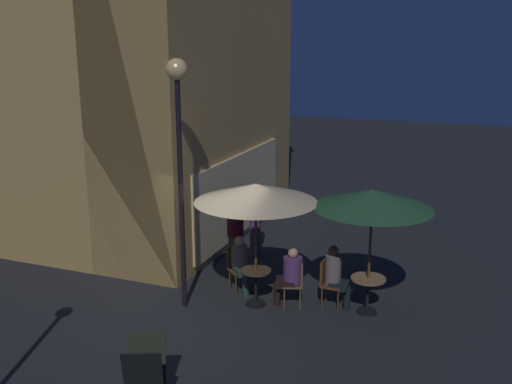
{
  "coord_description": "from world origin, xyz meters",
  "views": [
    {
      "loc": [
        -8.72,
        -4.82,
        5.13
      ],
      "look_at": [
        2.5,
        -0.44,
        1.97
      ],
      "focal_mm": 40.78,
      "sensor_mm": 36.0,
      "label": 1
    }
  ],
  "objects_px": {
    "patron_standing_4": "(235,237)",
    "cafe_chair_2": "(328,279)",
    "cafe_table_1": "(368,289)",
    "patio_umbrella_0": "(256,193)",
    "cafe_chair_0": "(297,280)",
    "patron_seated_2": "(336,273)",
    "patio_umbrella_1": "(372,200)",
    "patron_seated_1": "(241,261)",
    "menu_sandwich_board": "(145,373)",
    "street_lamp_near_corner": "(179,124)",
    "patron_standing_3": "(255,219)",
    "cafe_table_0": "(256,282)",
    "cafe_chair_1": "(238,264)",
    "patron_seated_0": "(290,273)"
  },
  "relations": [
    {
      "from": "patron_seated_0",
      "to": "patron_standing_3",
      "type": "relative_size",
      "value": 0.66
    },
    {
      "from": "cafe_chair_2",
      "to": "patio_umbrella_1",
      "type": "bearing_deg",
      "value": 0.0
    },
    {
      "from": "cafe_chair_2",
      "to": "patron_standing_3",
      "type": "bearing_deg",
      "value": 140.65
    },
    {
      "from": "patio_umbrella_0",
      "to": "patron_seated_2",
      "type": "relative_size",
      "value": 1.94
    },
    {
      "from": "patron_seated_2",
      "to": "patron_standing_4",
      "type": "xyz_separation_m",
      "value": [
        0.66,
        2.41,
        0.22
      ]
    },
    {
      "from": "cafe_table_1",
      "to": "cafe_chair_2",
      "type": "xyz_separation_m",
      "value": [
        0.02,
        0.79,
        0.06
      ]
    },
    {
      "from": "cafe_table_0",
      "to": "cafe_table_1",
      "type": "height_order",
      "value": "cafe_table_0"
    },
    {
      "from": "menu_sandwich_board",
      "to": "cafe_chair_0",
      "type": "height_order",
      "value": "menu_sandwich_board"
    },
    {
      "from": "street_lamp_near_corner",
      "to": "menu_sandwich_board",
      "type": "height_order",
      "value": "street_lamp_near_corner"
    },
    {
      "from": "cafe_table_1",
      "to": "patio_umbrella_0",
      "type": "relative_size",
      "value": 0.29
    },
    {
      "from": "cafe_chair_0",
      "to": "cafe_chair_2",
      "type": "relative_size",
      "value": 0.95
    },
    {
      "from": "cafe_chair_2",
      "to": "patron_standing_3",
      "type": "height_order",
      "value": "patron_standing_3"
    },
    {
      "from": "patron_seated_2",
      "to": "cafe_table_1",
      "type": "bearing_deg",
      "value": -0.0
    },
    {
      "from": "patio_umbrella_0",
      "to": "cafe_chair_2",
      "type": "height_order",
      "value": "patio_umbrella_0"
    },
    {
      "from": "patron_standing_4",
      "to": "cafe_chair_2",
      "type": "bearing_deg",
      "value": 89.91
    },
    {
      "from": "patio_umbrella_0",
      "to": "patron_standing_3",
      "type": "xyz_separation_m",
      "value": [
        2.48,
        0.99,
        -1.35
      ]
    },
    {
      "from": "menu_sandwich_board",
      "to": "cafe_chair_0",
      "type": "relative_size",
      "value": 1.1
    },
    {
      "from": "cafe_chair_2",
      "to": "patron_standing_4",
      "type": "xyz_separation_m",
      "value": [
        0.65,
        2.26,
        0.37
      ]
    },
    {
      "from": "cafe_table_1",
      "to": "cafe_chair_1",
      "type": "bearing_deg",
      "value": 87.17
    },
    {
      "from": "patron_seated_2",
      "to": "patron_standing_4",
      "type": "distance_m",
      "value": 2.5
    },
    {
      "from": "street_lamp_near_corner",
      "to": "patio_umbrella_1",
      "type": "height_order",
      "value": "street_lamp_near_corner"
    },
    {
      "from": "patio_umbrella_0",
      "to": "patron_seated_2",
      "type": "distance_m",
      "value": 2.22
    },
    {
      "from": "patron_seated_1",
      "to": "patron_standing_3",
      "type": "relative_size",
      "value": 0.65
    },
    {
      "from": "street_lamp_near_corner",
      "to": "patron_standing_4",
      "type": "relative_size",
      "value": 2.59
    },
    {
      "from": "menu_sandwich_board",
      "to": "cafe_chair_2",
      "type": "relative_size",
      "value": 1.05
    },
    {
      "from": "patron_standing_3",
      "to": "patron_standing_4",
      "type": "distance_m",
      "value": 1.37
    },
    {
      "from": "cafe_table_0",
      "to": "patron_standing_3",
      "type": "relative_size",
      "value": 0.4
    },
    {
      "from": "menu_sandwich_board",
      "to": "patron_seated_1",
      "type": "bearing_deg",
      "value": -20.6
    },
    {
      "from": "patron_seated_0",
      "to": "patron_seated_2",
      "type": "relative_size",
      "value": 0.94
    },
    {
      "from": "cafe_table_0",
      "to": "cafe_chair_0",
      "type": "height_order",
      "value": "cafe_chair_0"
    },
    {
      "from": "street_lamp_near_corner",
      "to": "cafe_chair_0",
      "type": "xyz_separation_m",
      "value": [
        0.82,
        -2.08,
        -3.08
      ]
    },
    {
      "from": "cafe_table_0",
      "to": "cafe_table_1",
      "type": "distance_m",
      "value": 2.18
    },
    {
      "from": "street_lamp_near_corner",
      "to": "patron_standing_3",
      "type": "bearing_deg",
      "value": -5.93
    },
    {
      "from": "patron_seated_1",
      "to": "patron_standing_4",
      "type": "xyz_separation_m",
      "value": [
        0.64,
        0.39,
        0.25
      ]
    },
    {
      "from": "patron_seated_1",
      "to": "patio_umbrella_0",
      "type": "bearing_deg",
      "value": -0.0
    },
    {
      "from": "street_lamp_near_corner",
      "to": "patron_seated_2",
      "type": "relative_size",
      "value": 3.76
    },
    {
      "from": "cafe_chair_0",
      "to": "patron_standing_4",
      "type": "xyz_separation_m",
      "value": [
        0.86,
        1.69,
        0.39
      ]
    },
    {
      "from": "cafe_table_0",
      "to": "patron_standing_3",
      "type": "xyz_separation_m",
      "value": [
        2.48,
        0.99,
        0.46
      ]
    },
    {
      "from": "cafe_table_1",
      "to": "patron_seated_2",
      "type": "height_order",
      "value": "patron_seated_2"
    },
    {
      "from": "menu_sandwich_board",
      "to": "patron_standing_4",
      "type": "xyz_separation_m",
      "value": [
        4.77,
        0.65,
        0.42
      ]
    },
    {
      "from": "cafe_table_0",
      "to": "patron_seated_2",
      "type": "xyz_separation_m",
      "value": [
        0.46,
        -1.49,
        0.23
      ]
    },
    {
      "from": "cafe_chair_2",
      "to": "patron_seated_0",
      "type": "bearing_deg",
      "value": -159.01
    },
    {
      "from": "menu_sandwich_board",
      "to": "patron_standing_4",
      "type": "height_order",
      "value": "patron_standing_4"
    },
    {
      "from": "patron_seated_1",
      "to": "patio_umbrella_1",
      "type": "bearing_deg",
      "value": 41.57
    },
    {
      "from": "menu_sandwich_board",
      "to": "cafe_chair_0",
      "type": "bearing_deg",
      "value": -39.02
    },
    {
      "from": "street_lamp_near_corner",
      "to": "cafe_chair_0",
      "type": "relative_size",
      "value": 5.26
    },
    {
      "from": "patio_umbrella_1",
      "to": "patron_seated_1",
      "type": "relative_size",
      "value": 2.06
    },
    {
      "from": "street_lamp_near_corner",
      "to": "patron_seated_1",
      "type": "distance_m",
      "value": 3.21
    },
    {
      "from": "cafe_chair_0",
      "to": "menu_sandwich_board",
      "type": "bearing_deg",
      "value": 56.63
    },
    {
      "from": "patron_standing_4",
      "to": "patron_seated_2",
      "type": "bearing_deg",
      "value": 90.77
    }
  ]
}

